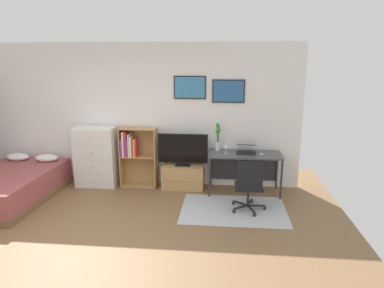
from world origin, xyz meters
The scene contains 14 objects.
ground_plane centered at (0.00, 0.00, 0.00)m, with size 7.20×7.20×0.00m, color brown.
wall_back_with_posters centered at (0.02, 2.43, 1.36)m, with size 6.12×0.09×2.70m.
area_rug centered at (1.82, 1.27, 0.00)m, with size 1.70×1.20×0.01m, color #B2B7BC.
bed centered at (-2.07, 1.35, 0.25)m, with size 1.40×2.07×0.62m.
dresser centered at (-0.79, 2.15, 0.58)m, with size 0.77×0.46×1.15m.
bookshelf centered at (-0.05, 2.22, 0.67)m, with size 0.69×0.30×1.14m.
tv_stand centered at (0.88, 2.17, 0.23)m, with size 0.78×0.41×0.45m.
television centered at (0.88, 2.15, 0.76)m, with size 0.93×0.16×0.61m.
desk centered at (2.02, 2.15, 0.61)m, with size 1.31×0.60×0.74m.
office_chair centered at (2.05, 1.23, 0.46)m, with size 0.56×0.58×0.86m.
laptop centered at (2.05, 2.15, 0.80)m, with size 0.39×0.41×0.16m.
computer_mouse centered at (2.31, 2.00, 0.76)m, with size 0.06×0.10×0.03m, color silver.
bamboo_vase centered at (1.53, 2.24, 1.00)m, with size 0.10×0.09×0.52m.
wine_glass centered at (1.68, 2.04, 0.87)m, with size 0.07×0.07×0.18m.
Camera 1 is at (1.65, -3.99, 2.38)m, focal length 32.26 mm.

